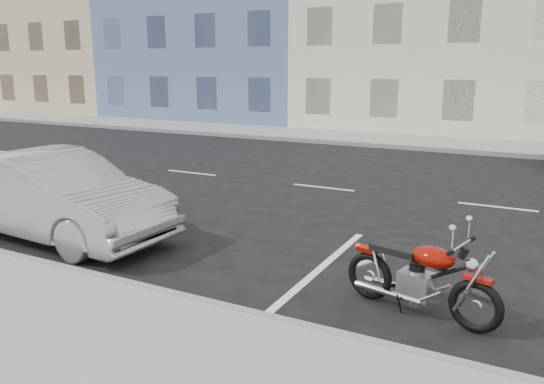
{
  "coord_description": "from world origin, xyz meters",
  "views": [
    {
      "loc": [
        2.79,
        -11.93,
        2.95
      ],
      "look_at": [
        -1.37,
        -3.97,
        0.8
      ],
      "focal_mm": 35.0,
      "sensor_mm": 36.0,
      "label": 1
    }
  ],
  "objects": [
    {
      "name": "curb_far",
      "position": [
        -5.0,
        7.0,
        0.08
      ],
      "size": [
        80.0,
        0.12,
        0.16
      ],
      "primitive_type": "cube",
      "color": "gray",
      "rests_on": "ground"
    },
    {
      "name": "motorcycle",
      "position": [
        2.31,
        -6.01,
        0.46
      ],
      "size": [
        1.97,
        0.78,
        1.0
      ],
      "rotation": [
        0.0,
        0.0,
        -0.23
      ],
      "color": "black",
      "rests_on": "ground"
    },
    {
      "name": "bldg_far_west",
      "position": [
        -26.0,
        16.3,
        6.0
      ],
      "size": [
        12.0,
        12.0,
        12.0
      ],
      "primitive_type": "cube",
      "color": "tan",
      "rests_on": "ground"
    },
    {
      "name": "ground",
      "position": [
        0.0,
        0.0,
        0.0
      ],
      "size": [
        120.0,
        120.0,
        0.0
      ],
      "primitive_type": "plane",
      "color": "black",
      "rests_on": "ground"
    },
    {
      "name": "bldg_cream",
      "position": [
        -2.0,
        16.3,
        5.75
      ],
      "size": [
        12.0,
        12.0,
        11.5
      ],
      "primitive_type": "cube",
      "color": "beige",
      "rests_on": "ground"
    },
    {
      "name": "sedan_silver",
      "position": [
        -4.71,
        -5.77,
        0.75
      ],
      "size": [
        4.63,
        1.83,
        1.5
      ],
      "primitive_type": "imported",
      "rotation": [
        0.0,
        0.0,
        1.52
      ],
      "color": "#95989C",
      "rests_on": "ground"
    },
    {
      "name": "sidewalk_far",
      "position": [
        -5.0,
        8.7,
        0.07
      ],
      "size": [
        80.0,
        3.4,
        0.15
      ],
      "primitive_type": "cube",
      "color": "gray",
      "rests_on": "ground"
    },
    {
      "name": "bldg_blue",
      "position": [
        -14.0,
        16.3,
        6.5
      ],
      "size": [
        12.0,
        12.0,
        13.0
      ],
      "primitive_type": "cube",
      "color": "slate",
      "rests_on": "ground"
    }
  ]
}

